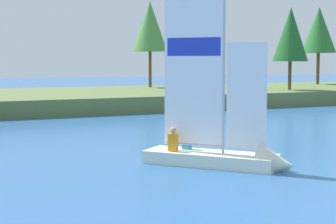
% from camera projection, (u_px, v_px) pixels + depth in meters
% --- Properties ---
extents(shore_bank, '(80.00, 15.05, 1.05)m').
position_uv_depth(shore_bank, '(72.00, 99.00, 39.51)').
color(shore_bank, '#5B703D').
rests_on(shore_bank, ground).
extents(shoreline_tree_midleft, '(2.96, 2.96, 7.32)m').
position_uv_depth(shoreline_tree_midleft, '(150.00, 26.00, 46.02)').
color(shoreline_tree_midleft, brown).
rests_on(shoreline_tree_midleft, shore_bank).
extents(shoreline_tree_centre, '(2.73, 2.73, 6.38)m').
position_uv_depth(shoreline_tree_centre, '(291.00, 34.00, 41.78)').
color(shoreline_tree_centre, brown).
rests_on(shoreline_tree_centre, shore_bank).
extents(shoreline_tree_right, '(3.32, 3.32, 7.45)m').
position_uv_depth(shoreline_tree_right, '(319.00, 30.00, 52.24)').
color(shoreline_tree_right, brown).
rests_on(shoreline_tree_right, shore_bank).
extents(sailboat, '(4.00, 4.45, 6.27)m').
position_uv_depth(sailboat, '(231.00, 151.00, 16.81)').
color(sailboat, silver).
rests_on(sailboat, ground).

